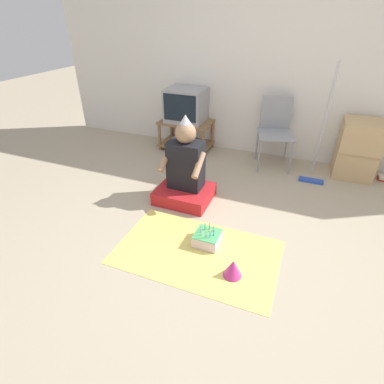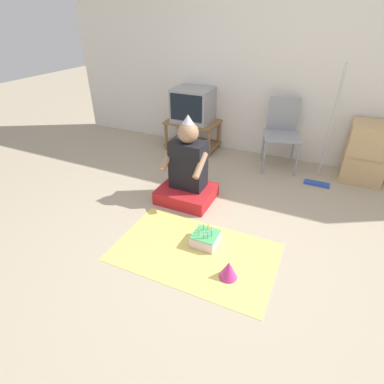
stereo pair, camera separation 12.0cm
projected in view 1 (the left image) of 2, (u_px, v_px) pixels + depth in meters
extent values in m
plane|color=tan|center=(226.00, 254.00, 2.52)|extent=(16.00, 16.00, 0.00)
cube|color=silver|center=(284.00, 57.00, 3.62)|extent=(6.40, 0.06, 2.55)
cube|color=olive|center=(186.00, 122.00, 4.24)|extent=(0.73, 0.47, 0.03)
cube|color=olive|center=(186.00, 143.00, 4.41)|extent=(0.73, 0.47, 0.02)
cylinder|color=olive|center=(160.00, 136.00, 4.29)|extent=(0.04, 0.04, 0.41)
cylinder|color=olive|center=(203.00, 143.00, 4.08)|extent=(0.04, 0.04, 0.41)
cylinder|color=olive|center=(172.00, 128.00, 4.61)|extent=(0.04, 0.04, 0.41)
cylinder|color=olive|center=(212.00, 133.00, 4.40)|extent=(0.04, 0.04, 0.41)
cube|color=#99999E|center=(186.00, 105.00, 4.12)|extent=(0.52, 0.44, 0.45)
cube|color=black|center=(179.00, 108.00, 3.93)|extent=(0.46, 0.01, 0.35)
cube|color=gray|center=(276.00, 134.00, 3.71)|extent=(0.52, 0.53, 0.02)
cube|color=gray|center=(276.00, 113.00, 3.78)|extent=(0.37, 0.11, 0.42)
cylinder|color=gray|center=(259.00, 156.00, 3.68)|extent=(0.02, 0.02, 0.44)
cylinder|color=gray|center=(291.00, 158.00, 3.64)|extent=(0.02, 0.02, 0.44)
cylinder|color=gray|center=(257.00, 144.00, 4.01)|extent=(0.02, 0.02, 0.44)
cylinder|color=gray|center=(286.00, 145.00, 3.97)|extent=(0.02, 0.02, 0.44)
cube|color=tan|center=(354.00, 162.00, 3.64)|extent=(0.45, 0.42, 0.35)
cube|color=tan|center=(362.00, 135.00, 3.46)|extent=(0.44, 0.45, 0.34)
cube|color=#2D4CB2|center=(311.00, 181.00, 3.57)|extent=(0.28, 0.09, 0.03)
cylinder|color=#B7B7BC|center=(324.00, 123.00, 3.33)|extent=(0.03, 0.28, 1.31)
cube|color=red|center=(184.00, 194.00, 3.21)|extent=(0.56, 0.49, 0.14)
cube|color=black|center=(186.00, 165.00, 3.08)|extent=(0.35, 0.24, 0.50)
sphere|color=#9E7556|center=(186.00, 133.00, 2.90)|extent=(0.21, 0.21, 0.21)
cone|color=silver|center=(185.00, 119.00, 2.83)|extent=(0.12, 0.12, 0.09)
cylinder|color=#9E7556|center=(165.00, 159.00, 3.01)|extent=(0.06, 0.26, 0.21)
cylinder|color=#9E7556|center=(199.00, 165.00, 2.89)|extent=(0.06, 0.26, 0.21)
cube|color=#EAD666|center=(197.00, 252.00, 2.54)|extent=(1.35, 0.83, 0.01)
cube|color=silver|center=(207.00, 238.00, 2.61)|extent=(0.22, 0.22, 0.10)
cube|color=#4CB266|center=(207.00, 234.00, 2.58)|extent=(0.21, 0.21, 0.01)
cylinder|color=#4C7FE5|center=(214.00, 233.00, 2.54)|extent=(0.01, 0.01, 0.07)
sphere|color=#FFCC4C|center=(214.00, 229.00, 2.52)|extent=(0.01, 0.01, 0.01)
cylinder|color=#E58CCC|center=(213.00, 229.00, 2.59)|extent=(0.01, 0.01, 0.07)
sphere|color=#FFCC4C|center=(214.00, 225.00, 2.57)|extent=(0.01, 0.01, 0.01)
cylinder|color=#EA4C4C|center=(209.00, 227.00, 2.61)|extent=(0.01, 0.01, 0.07)
sphere|color=#FFCC4C|center=(210.00, 223.00, 2.59)|extent=(0.01, 0.01, 0.01)
cylinder|color=#66C666|center=(205.00, 227.00, 2.61)|extent=(0.01, 0.01, 0.07)
sphere|color=#FFCC4C|center=(205.00, 223.00, 2.59)|extent=(0.01, 0.01, 0.01)
cylinder|color=#4C7FE5|center=(201.00, 230.00, 2.58)|extent=(0.01, 0.01, 0.07)
sphere|color=#FFCC4C|center=(201.00, 226.00, 2.56)|extent=(0.01, 0.01, 0.01)
cylinder|color=#E58CCC|center=(201.00, 233.00, 2.54)|extent=(0.01, 0.01, 0.07)
sphere|color=#FFCC4C|center=(201.00, 229.00, 2.52)|extent=(0.01, 0.01, 0.01)
cylinder|color=#E58CCC|center=(206.00, 235.00, 2.52)|extent=(0.01, 0.01, 0.07)
sphere|color=#FFCC4C|center=(206.00, 231.00, 2.49)|extent=(0.01, 0.01, 0.01)
cylinder|color=#4C7FE5|center=(210.00, 235.00, 2.52)|extent=(0.01, 0.01, 0.07)
sphere|color=#FFCC4C|center=(210.00, 231.00, 2.50)|extent=(0.01, 0.01, 0.01)
cone|color=#CC338C|center=(233.00, 268.00, 2.28)|extent=(0.15, 0.15, 0.15)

